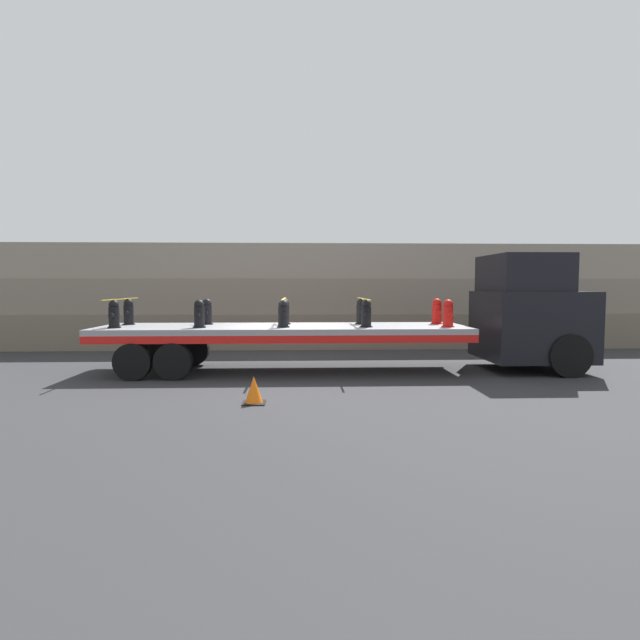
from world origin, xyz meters
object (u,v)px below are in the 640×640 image
object	(u,v)px
flatbed_trailer	(260,334)
fire_hydrant_red_near_4	(448,314)
fire_hydrant_black_far_1	(207,312)
fire_hydrant_black_far_3	(361,312)
truck_cab	(533,313)
fire_hydrant_black_near_1	(199,314)
fire_hydrant_black_near_2	(283,314)
fire_hydrant_black_far_2	(285,312)
fire_hydrant_black_near_0	(114,314)
traffic_cone	(254,390)
fire_hydrant_black_far_0	(129,312)
fire_hydrant_red_far_4	(437,312)
fire_hydrant_black_near_3	(366,314)

from	to	relation	value
flatbed_trailer	fire_hydrant_red_near_4	world-z (taller)	fire_hydrant_red_near_4
fire_hydrant_black_far_1	fire_hydrant_black_far_3	size ratio (longest dim) A/B	1.00
truck_cab	fire_hydrant_black_near_1	size ratio (longest dim) A/B	4.38
fire_hydrant_black_near_2	fire_hydrant_black_far_2	xyz separation A→B (m)	(0.00, 1.12, 0.00)
fire_hydrant_black_near_0	traffic_cone	bearing A→B (deg)	-39.50
truck_cab	fire_hydrant_black_near_0	distance (m)	11.54
truck_cab	fire_hydrant_red_near_4	distance (m)	2.66
flatbed_trailer	fire_hydrant_black_far_0	distance (m)	3.88
fire_hydrant_red_near_4	fire_hydrant_black_far_1	bearing A→B (deg)	170.50
fire_hydrant_black_far_1	fire_hydrant_black_far_2	bearing A→B (deg)	0.00
fire_hydrant_black_near_0	fire_hydrant_red_far_4	world-z (taller)	same
flatbed_trailer	fire_hydrant_black_far_3	size ratio (longest dim) A/B	13.58
truck_cab	fire_hydrant_black_near_1	distance (m)	9.31
fire_hydrant_black_far_1	fire_hydrant_black_far_3	bearing A→B (deg)	0.00
fire_hydrant_black_far_0	fire_hydrant_black_near_2	size ratio (longest dim) A/B	1.00
fire_hydrant_black_near_2	fire_hydrant_black_far_3	world-z (taller)	same
flatbed_trailer	fire_hydrant_black_near_3	bearing A→B (deg)	-10.95
fire_hydrant_black_near_1	fire_hydrant_black_far_3	bearing A→B (deg)	14.08
fire_hydrant_red_far_4	fire_hydrant_black_far_1	bearing A→B (deg)	180.00
fire_hydrant_black_near_2	fire_hydrant_black_far_3	xyz separation A→B (m)	(2.23, 1.12, 0.00)
fire_hydrant_black_far_2	fire_hydrant_black_near_0	bearing A→B (deg)	-165.92
fire_hydrant_black_near_1	traffic_cone	size ratio (longest dim) A/B	1.32
fire_hydrant_black_far_0	fire_hydrant_red_near_4	distance (m)	8.99
fire_hydrant_black_near_2	flatbed_trailer	bearing A→B (deg)	139.77
truck_cab	fire_hydrant_black_far_1	bearing A→B (deg)	176.56
fire_hydrant_black_far_1	fire_hydrant_red_near_4	distance (m)	6.78
truck_cab	fire_hydrant_red_far_4	bearing A→B (deg)	167.88
fire_hydrant_black_far_3	fire_hydrant_red_far_4	world-z (taller)	same
fire_hydrant_black_far_2	fire_hydrant_black_near_3	world-z (taller)	same
traffic_cone	fire_hydrant_black_far_3	bearing A→B (deg)	58.23
fire_hydrant_black_far_3	traffic_cone	xyz separation A→B (m)	(-2.72, -4.39, -1.37)
fire_hydrant_black_far_1	fire_hydrant_red_far_4	bearing A→B (deg)	0.00
fire_hydrant_black_far_1	fire_hydrant_black_near_2	size ratio (longest dim) A/B	1.00
fire_hydrant_black_near_3	traffic_cone	size ratio (longest dim) A/B	1.32
fire_hydrant_black_far_3	fire_hydrant_black_far_2	bearing A→B (deg)	180.00
truck_cab	fire_hydrant_red_far_4	size ratio (longest dim) A/B	4.38
fire_hydrant_black_near_0	fire_hydrant_black_far_1	xyz separation A→B (m)	(2.23, 1.12, 0.00)
fire_hydrant_red_far_4	traffic_cone	size ratio (longest dim) A/B	1.32
flatbed_trailer	fire_hydrant_black_far_2	bearing A→B (deg)	40.23
fire_hydrant_black_near_2	fire_hydrant_red_near_4	world-z (taller)	same
fire_hydrant_black_near_0	fire_hydrant_black_far_3	distance (m)	6.78
fire_hydrant_black_near_2	fire_hydrant_black_far_2	distance (m)	1.12
fire_hydrant_black_near_1	fire_hydrant_black_near_0	bearing A→B (deg)	180.00
fire_hydrant_black_near_3	fire_hydrant_black_far_0	bearing A→B (deg)	170.50
flatbed_trailer	fire_hydrant_red_near_4	distance (m)	5.18
fire_hydrant_black_near_2	fire_hydrant_red_far_4	world-z (taller)	same
truck_cab	fire_hydrant_black_near_3	distance (m)	4.87
fire_hydrant_black_far_3	fire_hydrant_black_near_0	bearing A→B (deg)	-170.50
truck_cab	fire_hydrant_black_far_2	size ratio (longest dim) A/B	4.38
truck_cab	fire_hydrant_red_far_4	xyz separation A→B (m)	(-2.60, 0.56, 0.02)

